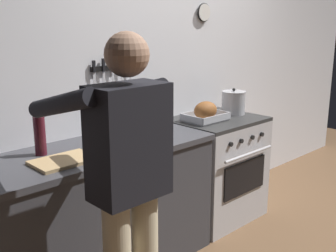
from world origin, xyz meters
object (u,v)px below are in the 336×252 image
at_px(stock_pot, 233,102).
at_px(bottle_dish_soap, 128,121).
at_px(stove, 215,168).
at_px(cutting_board, 64,161).
at_px(bottle_wine_red, 40,134).
at_px(person_cook, 127,178).
at_px(bottle_soy_sauce, 140,119).
at_px(roasting_pan, 205,112).

relative_size(stock_pot, bottle_dish_soap, 1.08).
bearing_deg(stove, cutting_board, -175.69).
xyz_separation_m(stock_pot, bottle_wine_red, (-1.79, 0.10, 0.03)).
distance_m(person_cook, bottle_soy_sauce, 1.16).
relative_size(stove, stock_pot, 3.90).
bearing_deg(roasting_pan, person_cook, -153.41).
xyz_separation_m(cutting_board, bottle_dish_soap, (0.69, 0.27, 0.08)).
relative_size(roasting_pan, bottle_dish_soap, 1.65).
height_order(stove, bottle_soy_sauce, bottle_soy_sauce).
bearing_deg(roasting_pan, bottle_soy_sauce, 162.94).
xyz_separation_m(stock_pot, bottle_dish_soap, (-1.08, 0.14, -0.01)).
bearing_deg(bottle_wine_red, bottle_soy_sauce, 4.54).
relative_size(bottle_dish_soap, bottle_wine_red, 0.69).
xyz_separation_m(roasting_pan, cutting_board, (-1.39, -0.12, -0.06)).
xyz_separation_m(person_cook, bottle_wine_red, (-0.06, 0.78, 0.08)).
distance_m(stock_pot, bottle_dish_soap, 1.09).
distance_m(roasting_pan, bottle_wine_red, 1.42).
xyz_separation_m(stock_pot, bottle_soy_sauce, (-0.94, 0.16, -0.02)).
xyz_separation_m(stove, person_cook, (-1.50, -0.67, 0.50)).
relative_size(stock_pot, cutting_board, 0.64).
xyz_separation_m(person_cook, cutting_board, (-0.03, 0.56, -0.04)).
bearing_deg(bottle_dish_soap, stove, -10.50).
distance_m(person_cook, bottle_dish_soap, 1.06).
bearing_deg(bottle_soy_sauce, person_cook, -133.16).
height_order(stove, stock_pot, stock_pot).
height_order(stock_pot, bottle_dish_soap, stock_pot).
height_order(roasting_pan, bottle_wine_red, bottle_wine_red).
distance_m(stove, bottle_wine_red, 1.66).
distance_m(stock_pot, bottle_wine_red, 1.80).
distance_m(cutting_board, bottle_soy_sauce, 0.88).
bearing_deg(bottle_dish_soap, roasting_pan, -12.10).
height_order(cutting_board, bottle_dish_soap, bottle_dish_soap).
height_order(bottle_dish_soap, bottle_wine_red, bottle_wine_red).
bearing_deg(stove, bottle_dish_soap, 169.50).
height_order(person_cook, cutting_board, person_cook).
distance_m(roasting_pan, bottle_soy_sauce, 0.58).
relative_size(stock_pot, bottle_wine_red, 0.75).
xyz_separation_m(stove, stock_pot, (0.24, 0.01, 0.55)).
bearing_deg(stock_pot, roasting_pan, -178.90).
relative_size(roasting_pan, stock_pot, 1.53).
bearing_deg(bottle_wine_red, stove, -4.02).
distance_m(roasting_pan, cutting_board, 1.39).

